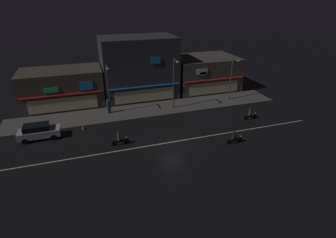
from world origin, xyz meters
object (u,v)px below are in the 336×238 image
(motorcycle_lead, at_px, (250,115))
(traffic_cone, at_px, (83,127))
(pedestrian_on_sidewalk, at_px, (108,107))
(motorcycle_following, at_px, (234,138))
(streetlamp_east, at_px, (232,75))
(motorcycle_opposite_lane, at_px, (120,139))
(streetlamp_mid, at_px, (174,80))
(parked_car_near_kerb, at_px, (39,131))
(streetlamp_west, at_px, (108,86))

(motorcycle_lead, bearing_deg, traffic_cone, 162.69)
(pedestrian_on_sidewalk, bearing_deg, motorcycle_following, 32.14)
(streetlamp_east, distance_m, motorcycle_opposite_lane, 19.50)
(streetlamp_mid, distance_m, motorcycle_following, 11.78)
(parked_car_near_kerb, bearing_deg, streetlamp_west, 26.22)
(streetlamp_east, relative_size, motorcycle_following, 3.27)
(streetlamp_east, height_order, pedestrian_on_sidewalk, streetlamp_east)
(streetlamp_east, height_order, traffic_cone, streetlamp_east)
(motorcycle_lead, bearing_deg, pedestrian_on_sidewalk, 149.85)
(pedestrian_on_sidewalk, bearing_deg, parked_car_near_kerb, -73.37)
(pedestrian_on_sidewalk, distance_m, motorcycle_opposite_lane, 8.53)
(streetlamp_mid, distance_m, motorcycle_lead, 10.72)
(motorcycle_opposite_lane, bearing_deg, motorcycle_following, -24.51)
(motorcycle_following, bearing_deg, motorcycle_lead, -135.57)
(streetlamp_east, height_order, motorcycle_lead, streetlamp_east)
(pedestrian_on_sidewalk, distance_m, parked_car_near_kerb, 9.10)
(parked_car_near_kerb, relative_size, traffic_cone, 7.82)
(streetlamp_mid, relative_size, motorcycle_opposite_lane, 3.60)
(streetlamp_west, height_order, parked_car_near_kerb, streetlamp_west)
(streetlamp_east, bearing_deg, motorcycle_lead, -98.39)
(motorcycle_opposite_lane, xyz_separation_m, traffic_cone, (-3.56, 5.03, -0.36))
(pedestrian_on_sidewalk, relative_size, motorcycle_opposite_lane, 1.00)
(motorcycle_lead, bearing_deg, motorcycle_following, -143.91)
(motorcycle_lead, xyz_separation_m, motorcycle_opposite_lane, (-16.58, -1.17, 0.00))
(streetlamp_east, bearing_deg, parked_car_near_kerb, -171.90)
(streetlamp_mid, xyz_separation_m, traffic_cone, (-12.12, -2.30, -3.92))
(motorcycle_following, distance_m, traffic_cone, 17.30)
(parked_car_near_kerb, relative_size, motorcycle_opposite_lane, 2.26)
(streetlamp_mid, relative_size, parked_car_near_kerb, 1.59)
(streetlamp_east, relative_size, pedestrian_on_sidewalk, 3.28)
(parked_car_near_kerb, bearing_deg, streetlamp_east, 8.10)
(streetlamp_west, distance_m, motorcycle_following, 16.70)
(parked_car_near_kerb, height_order, motorcycle_following, parked_car_near_kerb)
(streetlamp_east, height_order, parked_car_near_kerb, streetlamp_east)
(streetlamp_east, relative_size, motorcycle_lead, 3.27)
(motorcycle_opposite_lane, bearing_deg, streetlamp_east, 16.54)
(parked_car_near_kerb, xyz_separation_m, motorcycle_lead, (24.75, -3.00, -0.24))
(motorcycle_following, bearing_deg, streetlamp_east, -116.32)
(motorcycle_lead, distance_m, traffic_cone, 20.51)
(streetlamp_mid, relative_size, motorcycle_following, 3.60)
(streetlamp_west, distance_m, parked_car_near_kerb, 9.73)
(streetlamp_west, relative_size, parked_car_near_kerb, 1.50)
(pedestrian_on_sidewalk, height_order, parked_car_near_kerb, pedestrian_on_sidewalk)
(streetlamp_east, bearing_deg, motorcycle_opposite_lane, -155.98)
(traffic_cone, bearing_deg, motorcycle_lead, -10.86)
(pedestrian_on_sidewalk, xyz_separation_m, parked_car_near_kerb, (-7.99, -4.35, -0.16))
(streetlamp_west, relative_size, traffic_cone, 11.69)
(motorcycle_lead, relative_size, motorcycle_opposite_lane, 1.00)
(motorcycle_lead, bearing_deg, streetlamp_west, 150.31)
(motorcycle_opposite_lane, relative_size, traffic_cone, 3.45)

